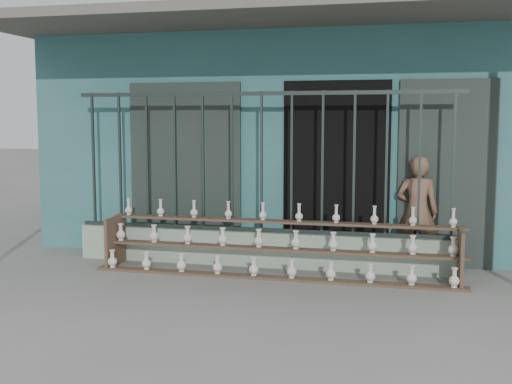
# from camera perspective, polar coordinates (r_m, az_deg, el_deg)

# --- Properties ---
(ground) EXTENTS (60.00, 60.00, 0.00)m
(ground) POSITION_cam_1_polar(r_m,az_deg,el_deg) (7.17, -1.89, -8.86)
(ground) COLOR slate
(workshop_building) EXTENTS (7.40, 6.60, 3.21)m
(workshop_building) POSITION_cam_1_polar(r_m,az_deg,el_deg) (11.05, 3.96, 5.05)
(workshop_building) COLOR #316768
(workshop_building) RESTS_ON ground
(parapet_wall) EXTENTS (5.00, 0.20, 0.45)m
(parapet_wall) POSITION_cam_1_polar(r_m,az_deg,el_deg) (8.34, 0.48, -5.07)
(parapet_wall) COLOR #93AC94
(parapet_wall) RESTS_ON ground
(security_fence) EXTENTS (5.00, 0.04, 1.80)m
(security_fence) POSITION_cam_1_polar(r_m,az_deg,el_deg) (8.19, 0.49, 2.66)
(security_fence) COLOR #283330
(security_fence) RESTS_ON parapet_wall
(shelf_rack) EXTENTS (4.50, 0.68, 0.85)m
(shelf_rack) POSITION_cam_1_polar(r_m,az_deg,el_deg) (7.86, 1.86, -4.81)
(shelf_rack) COLOR brown
(shelf_rack) RESTS_ON ground
(elderly_woman) EXTENTS (0.54, 0.36, 1.44)m
(elderly_woman) POSITION_cam_1_polar(r_m,az_deg,el_deg) (8.41, 14.13, -1.74)
(elderly_woman) COLOR brown
(elderly_woman) RESTS_ON ground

